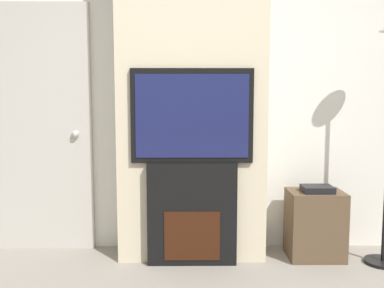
# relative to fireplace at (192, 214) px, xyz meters

# --- Properties ---
(wall_back) EXTENTS (6.00, 0.06, 2.70)m
(wall_back) POSITION_rel_fireplace_xyz_m (0.00, 0.40, 0.95)
(wall_back) COLOR silver
(wall_back) RESTS_ON ground_plane
(chimney_breast) EXTENTS (1.16, 0.37, 2.70)m
(chimney_breast) POSITION_rel_fireplace_xyz_m (0.00, 0.19, 0.95)
(chimney_breast) COLOR beige
(chimney_breast) RESTS_ON ground_plane
(fireplace) EXTENTS (0.69, 0.15, 0.80)m
(fireplace) POSITION_rel_fireplace_xyz_m (0.00, 0.00, 0.00)
(fireplace) COLOR black
(fireplace) RESTS_ON ground_plane
(television) EXTENTS (0.93, 0.07, 0.71)m
(television) POSITION_rel_fireplace_xyz_m (0.00, -0.00, 0.76)
(television) COLOR black
(television) RESTS_ON fireplace
(media_stand) EXTENTS (0.43, 0.34, 0.60)m
(media_stand) POSITION_rel_fireplace_xyz_m (1.00, 0.11, -0.11)
(media_stand) COLOR brown
(media_stand) RESTS_ON ground_plane
(entry_door) EXTENTS (0.87, 0.09, 2.07)m
(entry_door) POSITION_rel_fireplace_xyz_m (-1.27, 0.35, 0.64)
(entry_door) COLOR #BCB7AD
(entry_door) RESTS_ON ground_plane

